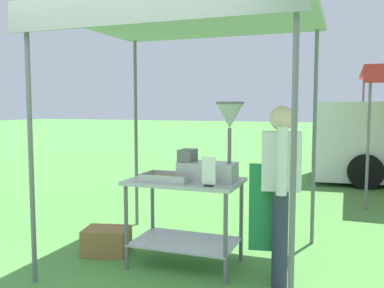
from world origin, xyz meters
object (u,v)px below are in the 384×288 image
(donut_tray, at_px, (167,178))
(menu_sign, at_px, (209,174))
(stall_canopy, at_px, (188,25))
(supply_crate, at_px, (107,241))
(donut_cart, at_px, (185,204))
(donut_fryer, at_px, (213,151))
(vendor, at_px, (280,185))

(donut_tray, relative_size, menu_sign, 1.78)
(stall_canopy, relative_size, supply_crate, 4.63)
(menu_sign, bearing_deg, stall_canopy, 133.06)
(donut_cart, bearing_deg, donut_tray, -144.98)
(donut_fryer, xyz_separation_m, supply_crate, (-1.21, -0.02, -1.03))
(donut_fryer, bearing_deg, donut_cart, -173.53)
(donut_tray, xyz_separation_m, vendor, (1.10, 0.01, 0.01))
(donut_fryer, relative_size, vendor, 0.48)
(donut_fryer, distance_m, menu_sign, 0.34)
(donut_cart, xyz_separation_m, vendor, (0.95, -0.09, 0.27))
(stall_canopy, relative_size, donut_tray, 5.25)
(vendor, bearing_deg, donut_cart, 174.33)
(donut_cart, relative_size, supply_crate, 2.05)
(donut_cart, height_order, donut_fryer, donut_fryer)
(stall_canopy, relative_size, menu_sign, 9.33)
(stall_canopy, distance_m, donut_cart, 1.77)
(donut_tray, bearing_deg, menu_sign, -17.51)
(vendor, bearing_deg, donut_fryer, 169.23)
(donut_cart, xyz_separation_m, supply_crate, (-0.92, 0.01, -0.49))
(stall_canopy, relative_size, donut_cart, 2.26)
(stall_canopy, height_order, vendor, stall_canopy)
(donut_cart, height_order, vendor, vendor)
(donut_tray, bearing_deg, stall_canopy, 54.05)
(donut_fryer, xyz_separation_m, menu_sign, (0.04, -0.28, -0.17))
(vendor, height_order, supply_crate, vendor)
(stall_canopy, bearing_deg, donut_fryer, -13.24)
(stall_canopy, height_order, donut_cart, stall_canopy)
(donut_fryer, relative_size, supply_crate, 1.42)
(stall_canopy, height_order, donut_fryer, stall_canopy)
(donut_fryer, height_order, menu_sign, donut_fryer)
(donut_fryer, relative_size, menu_sign, 2.87)
(stall_canopy, height_order, donut_tray, stall_canopy)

